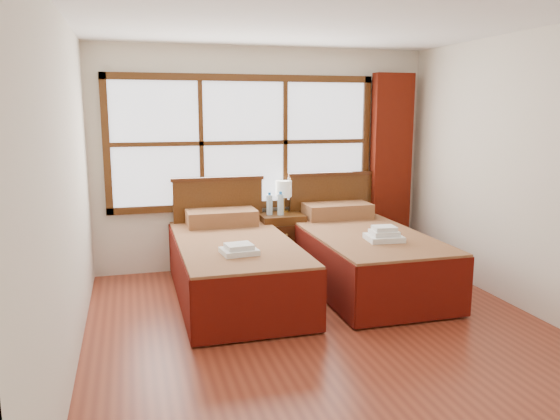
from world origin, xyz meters
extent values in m
plane|color=brown|center=(0.00, 0.00, 0.00)|extent=(4.50, 4.50, 0.00)
plane|color=white|center=(0.00, 0.00, 2.60)|extent=(4.50, 4.50, 0.00)
plane|color=silver|center=(0.00, 2.25, 1.30)|extent=(4.00, 0.00, 4.00)
plane|color=silver|center=(-2.00, 0.00, 1.30)|extent=(0.00, 4.50, 4.50)
plane|color=silver|center=(2.00, 0.00, 1.30)|extent=(0.00, 4.50, 4.50)
cube|color=white|center=(-0.25, 2.22, 1.50)|extent=(3.00, 0.02, 1.40)
cube|color=#492810|center=(-0.25, 2.20, 0.76)|extent=(3.16, 0.06, 0.08)
cube|color=#492810|center=(-0.25, 2.20, 2.24)|extent=(3.16, 0.06, 0.08)
cube|color=#492810|center=(-1.79, 2.20, 1.50)|extent=(0.08, 0.06, 1.56)
cube|color=#492810|center=(1.29, 2.20, 1.50)|extent=(0.08, 0.06, 1.56)
cube|color=#492810|center=(-0.75, 2.20, 1.50)|extent=(0.05, 0.05, 1.40)
cube|color=#492810|center=(0.25, 2.20, 1.50)|extent=(0.05, 0.05, 1.40)
cube|color=#492810|center=(-0.25, 2.20, 1.50)|extent=(3.00, 0.05, 0.05)
cube|color=#5B1409|center=(1.60, 2.11, 1.17)|extent=(0.50, 0.16, 2.30)
cube|color=#42200D|center=(-0.58, 1.13, 0.16)|extent=(1.00, 1.99, 0.32)
cube|color=#5C1B0D|center=(-0.58, 1.13, 0.46)|extent=(1.12, 2.21, 0.27)
cube|color=#5B1109|center=(-1.14, 1.13, 0.30)|extent=(0.03, 2.21, 0.55)
cube|color=#5B1109|center=(-0.02, 1.13, 0.30)|extent=(0.03, 2.21, 0.55)
cube|color=#5B1109|center=(-0.58, 0.03, 0.30)|extent=(1.12, 0.03, 0.55)
cube|color=#5C1B0D|center=(-0.58, 1.93, 0.68)|extent=(0.78, 0.45, 0.17)
cube|color=#492810|center=(-0.58, 2.14, 0.54)|extent=(1.04, 0.06, 1.08)
cube|color=#42200D|center=(-0.58, 2.14, 1.09)|extent=(1.08, 0.08, 0.04)
cube|color=#42200D|center=(0.82, 1.13, 0.16)|extent=(1.01, 2.02, 0.33)
cube|color=#5C1B0D|center=(0.82, 1.13, 0.47)|extent=(1.13, 2.23, 0.27)
cube|color=#5B1109|center=(0.26, 1.13, 0.30)|extent=(0.03, 2.23, 0.56)
cube|color=#5B1109|center=(1.38, 1.13, 0.30)|extent=(0.03, 2.23, 0.56)
cube|color=#5B1109|center=(0.82, 0.02, 0.30)|extent=(1.13, 0.03, 0.56)
cube|color=#5C1B0D|center=(0.82, 1.94, 0.69)|extent=(0.79, 0.46, 0.18)
cube|color=#492810|center=(0.82, 2.14, 0.55)|extent=(1.05, 0.06, 1.10)
cube|color=#42200D|center=(0.82, 2.14, 1.11)|extent=(1.10, 0.08, 0.04)
cube|color=#492810|center=(0.14, 2.00, 0.33)|extent=(0.50, 0.45, 0.67)
cube|color=#42200D|center=(0.14, 1.76, 0.20)|extent=(0.44, 0.02, 0.20)
cube|color=#42200D|center=(0.14, 1.76, 0.47)|extent=(0.44, 0.02, 0.20)
sphere|color=olive|center=(0.14, 1.75, 0.20)|extent=(0.03, 0.03, 0.03)
sphere|color=olive|center=(0.14, 1.75, 0.47)|extent=(0.03, 0.03, 0.03)
cube|color=white|center=(-0.63, 0.63, 0.62)|extent=(0.34, 0.31, 0.05)
cube|color=white|center=(-0.63, 0.63, 0.67)|extent=(0.26, 0.23, 0.04)
cube|color=white|center=(0.85, 0.72, 0.63)|extent=(0.37, 0.33, 0.05)
cube|color=white|center=(0.85, 0.72, 0.68)|extent=(0.28, 0.25, 0.05)
cube|color=white|center=(0.85, 0.72, 0.73)|extent=(0.23, 0.20, 0.04)
cylinder|color=#B38D39|center=(0.21, 2.13, 0.68)|extent=(0.12, 0.12, 0.02)
cylinder|color=#B38D39|center=(0.21, 2.13, 0.77)|extent=(0.03, 0.03, 0.16)
cylinder|color=white|center=(0.21, 2.13, 0.95)|extent=(0.19, 0.19, 0.19)
cylinder|color=silver|center=(0.00, 1.99, 0.79)|extent=(0.07, 0.07, 0.24)
cylinder|color=#175EAF|center=(0.00, 1.99, 0.92)|extent=(0.03, 0.03, 0.03)
cylinder|color=silver|center=(0.12, 1.94, 0.79)|extent=(0.07, 0.07, 0.24)
cylinder|color=#175EAF|center=(0.12, 1.94, 0.93)|extent=(0.04, 0.04, 0.03)
camera|label=1|loc=(-1.55, -4.09, 1.89)|focal=35.00mm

